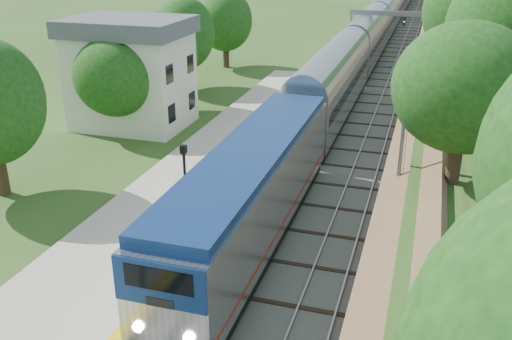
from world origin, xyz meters
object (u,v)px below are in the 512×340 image
(station_building, at_px, (131,72))
(signal_gantry, at_px, (389,25))
(lamppost_far, at_px, (186,192))
(train, at_px, (376,29))
(signal_farside, at_px, (402,145))

(station_building, distance_m, signal_gantry, 29.94)
(station_building, relative_size, lamppost_far, 2.05)
(signal_gantry, relative_size, lamppost_far, 2.00)
(train, bearing_deg, signal_gantry, -79.10)
(station_building, relative_size, signal_gantry, 1.02)
(signal_gantry, xyz_separation_m, lamppost_far, (-5.73, -39.66, -2.56))
(station_building, relative_size, signal_farside, 1.33)
(train, relative_size, signal_farside, 19.47)
(train, xyz_separation_m, signal_farside, (6.20, -47.99, 1.71))
(signal_gantry, height_order, lamppost_far, signal_gantry)
(signal_farside, bearing_deg, signal_gantry, 96.05)
(lamppost_far, relative_size, signal_farside, 0.65)
(signal_gantry, bearing_deg, train, 100.90)
(station_building, relative_size, train, 0.07)
(signal_gantry, relative_size, signal_farside, 1.30)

